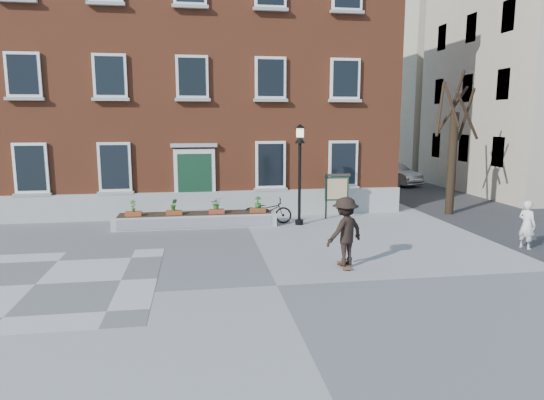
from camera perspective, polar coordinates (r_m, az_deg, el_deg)
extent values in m
plane|color=gray|center=(12.30, 0.58, -10.03)|extent=(100.00, 100.00, 0.00)
cube|color=#5E5E61|center=(13.72, -26.08, -8.92)|extent=(6.00, 6.00, 0.01)
imported|color=black|center=(19.28, -0.58, -1.27)|extent=(2.02, 0.91, 1.02)
imported|color=#B1B3B6|center=(31.75, 13.94, 3.01)|extent=(2.84, 4.40, 1.37)
imported|color=silver|center=(17.49, 27.78, -2.59)|extent=(0.53, 0.66, 1.57)
cube|color=brown|center=(25.51, -9.31, 13.61)|extent=(18.00, 10.00, 12.00)
cube|color=#A9A9A3|center=(20.63, -8.99, -0.57)|extent=(18.00, 0.24, 1.10)
cube|color=#ADADA8|center=(20.58, -8.96, -1.87)|extent=(2.60, 0.80, 0.20)
cube|color=gray|center=(20.69, -8.97, -1.24)|extent=(2.20, 0.50, 0.20)
cube|color=silver|center=(20.51, -9.07, 2.47)|extent=(1.70, 0.12, 2.50)
cube|color=#133520|center=(20.47, -9.06, 2.18)|extent=(1.40, 0.06, 2.30)
cube|color=#A4A49F|center=(20.35, -9.17, 6.38)|extent=(1.90, 0.25, 0.15)
cube|color=white|center=(21.43, -26.51, 3.38)|extent=(1.30, 0.10, 2.00)
cube|color=black|center=(21.39, -26.55, 3.36)|extent=(1.08, 0.04, 1.78)
cube|color=gray|center=(21.50, -26.35, 0.55)|extent=(1.44, 0.20, 0.12)
cube|color=white|center=(21.42, -27.23, 12.99)|extent=(1.30, 0.10, 1.70)
cube|color=black|center=(21.37, -27.27, 12.99)|extent=(1.08, 0.04, 1.48)
cube|color=#9B9B96|center=(21.31, -27.10, 10.56)|extent=(1.44, 0.20, 0.12)
cube|color=#9E9E99|center=(21.74, -27.85, 20.06)|extent=(1.44, 0.20, 0.12)
cube|color=silver|center=(20.69, -18.02, 3.72)|extent=(1.30, 0.10, 2.00)
cube|color=black|center=(20.64, -18.04, 3.71)|extent=(1.08, 0.04, 1.78)
cube|color=#A2A29D|center=(20.76, -17.90, 0.80)|extent=(1.44, 0.20, 0.12)
cube|color=silver|center=(20.67, -18.54, 13.70)|extent=(1.30, 0.10, 1.70)
cube|color=black|center=(20.62, -18.57, 13.71)|extent=(1.08, 0.04, 1.48)
cube|color=#ACACA7|center=(20.56, -18.44, 11.18)|extent=(1.44, 0.20, 0.12)
cube|color=#9E9E99|center=(21.00, -18.98, 21.03)|extent=(1.44, 0.20, 0.12)
cube|color=silver|center=(20.41, -9.38, 14.11)|extent=(1.30, 0.10, 1.70)
cube|color=black|center=(20.36, -9.38, 14.12)|extent=(1.08, 0.04, 1.48)
cube|color=#9B9B96|center=(20.29, -9.31, 11.56)|extent=(1.44, 0.20, 0.12)
cube|color=#9D9E99|center=(20.75, -9.59, 21.55)|extent=(1.44, 0.20, 0.12)
cube|color=white|center=(20.66, -0.18, 4.18)|extent=(1.30, 0.10, 2.00)
cube|color=black|center=(20.61, -0.16, 4.17)|extent=(1.08, 0.04, 1.78)
cube|color=#A3A49E|center=(20.73, -0.15, 1.25)|extent=(1.44, 0.20, 0.12)
cube|color=white|center=(20.64, -0.18, 14.18)|extent=(1.30, 0.10, 1.70)
cube|color=black|center=(20.59, -0.16, 14.19)|extent=(1.08, 0.04, 1.48)
cube|color=#9C9C97|center=(20.53, -0.15, 11.66)|extent=(1.44, 0.20, 0.12)
cube|color=#989894|center=(20.98, -0.16, 21.54)|extent=(1.44, 0.20, 0.12)
cube|color=white|center=(21.38, 8.36, 4.26)|extent=(1.30, 0.10, 2.00)
cube|color=black|center=(21.33, 8.40, 4.25)|extent=(1.08, 0.04, 1.78)
cube|color=#9B9B96|center=(21.44, 8.34, 1.42)|extent=(1.44, 0.20, 0.12)
cube|color=white|center=(21.36, 8.59, 13.92)|extent=(1.30, 0.10, 1.70)
cube|color=black|center=(21.31, 8.64, 13.93)|extent=(1.08, 0.04, 1.48)
cube|color=#A6A6A1|center=(21.25, 8.58, 11.48)|extent=(1.44, 0.20, 0.12)
cube|color=gray|center=(21.68, 8.83, 21.03)|extent=(1.44, 0.20, 0.12)
cube|color=beige|center=(19.03, -8.96, -2.33)|extent=(6.20, 1.10, 0.50)
cube|color=silver|center=(18.49, -8.96, -2.69)|extent=(5.80, 0.02, 0.40)
cube|color=black|center=(18.98, -8.98, -1.60)|extent=(5.80, 0.90, 0.06)
cube|color=brown|center=(18.87, -15.99, -1.61)|extent=(0.60, 0.25, 0.20)
imported|color=#2E681F|center=(18.81, -16.04, -0.64)|extent=(0.24, 0.24, 0.45)
cube|color=brown|center=(18.74, -11.44, -1.50)|extent=(0.60, 0.25, 0.20)
imported|color=#2E641E|center=(18.68, -11.47, -0.52)|extent=(0.25, 0.25, 0.45)
cube|color=#983721|center=(18.73, -6.54, -1.38)|extent=(0.60, 0.25, 0.20)
imported|color=#2A5C1B|center=(18.67, -6.56, -0.40)|extent=(0.40, 0.40, 0.45)
cube|color=brown|center=(18.86, -1.68, -1.25)|extent=(0.60, 0.25, 0.20)
imported|color=#235E1C|center=(18.80, -1.69, -0.27)|extent=(0.25, 0.25, 0.45)
cylinder|color=black|center=(22.37, 20.41, 3.99)|extent=(0.36, 0.36, 4.40)
cylinder|color=#312215|center=(22.54, 21.86, 9.27)|extent=(0.12, 1.12, 2.23)
cylinder|color=#301F15|center=(22.83, 20.49, 10.01)|extent=(1.18, 0.49, 1.97)
cylinder|color=#2F2115|center=(22.37, 19.19, 10.09)|extent=(0.88, 1.14, 2.35)
cylinder|color=black|center=(21.96, 20.37, 10.51)|extent=(0.60, 0.77, 1.90)
cylinder|color=black|center=(21.85, 22.00, 9.15)|extent=(1.39, 0.55, 1.95)
cylinder|color=black|center=(22.52, 21.08, 12.08)|extent=(0.43, 0.48, 1.58)
cube|color=#353538|center=(32.82, 16.30, 1.91)|extent=(8.00, 36.00, 0.01)
cube|color=beige|center=(42.47, 19.56, 12.18)|extent=(10.00, 11.00, 13.00)
cube|color=#3A3532|center=(43.38, 20.09, 21.10)|extent=(10.40, 11.40, 0.50)
cube|color=black|center=(26.84, 25.10, 5.16)|extent=(0.08, 1.00, 1.50)
cube|color=black|center=(29.55, 21.65, 5.70)|extent=(0.08, 1.00, 1.50)
cube|color=black|center=(32.34, 18.78, 6.13)|extent=(0.08, 1.00, 1.50)
cube|color=black|center=(26.85, 25.61, 12.19)|extent=(0.08, 1.00, 1.50)
cube|color=black|center=(29.55, 22.05, 12.09)|extent=(0.08, 1.00, 1.50)
cube|color=black|center=(32.35, 19.10, 11.97)|extent=(0.08, 1.00, 1.50)
cube|color=black|center=(27.24, 26.11, 18.90)|extent=(0.08, 1.00, 1.50)
cube|color=black|center=(29.91, 22.45, 18.21)|extent=(0.08, 1.00, 1.50)
cube|color=black|center=(32.67, 19.42, 17.57)|extent=(0.08, 1.00, 1.50)
cylinder|color=black|center=(19.18, 3.21, -2.60)|extent=(0.32, 0.32, 0.20)
cylinder|color=black|center=(18.92, 3.26, 1.84)|extent=(0.12, 0.12, 3.20)
cone|color=black|center=(18.77, 3.31, 7.15)|extent=(0.40, 0.40, 0.30)
cube|color=beige|center=(18.76, 3.31, 7.91)|extent=(0.24, 0.24, 0.34)
cone|color=black|center=(18.75, 3.32, 8.67)|extent=(0.40, 0.40, 0.16)
cylinder|color=#193321|center=(20.30, 6.39, 0.33)|extent=(0.08, 0.08, 1.80)
cylinder|color=#183124|center=(20.56, 8.81, 0.39)|extent=(0.08, 0.08, 1.80)
cube|color=#1B3726|center=(20.37, 7.63, 1.33)|extent=(1.00, 0.10, 1.00)
cube|color=beige|center=(20.32, 7.68, 1.31)|extent=(0.85, 0.02, 0.85)
cube|color=#37312F|center=(20.30, 7.67, 2.92)|extent=(1.10, 0.16, 0.10)
cube|color=brown|center=(13.88, 8.48, -7.59)|extent=(0.22, 0.78, 0.03)
cylinder|color=black|center=(13.61, 8.47, -8.09)|extent=(0.03, 0.05, 0.05)
cylinder|color=black|center=(13.66, 9.19, -8.04)|extent=(0.03, 0.05, 0.05)
cylinder|color=black|center=(14.12, 7.79, -7.43)|extent=(0.03, 0.05, 0.05)
cylinder|color=black|center=(14.17, 8.49, -7.38)|extent=(0.03, 0.05, 0.05)
imported|color=black|center=(13.62, 8.58, -3.66)|extent=(1.43, 1.22, 1.93)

